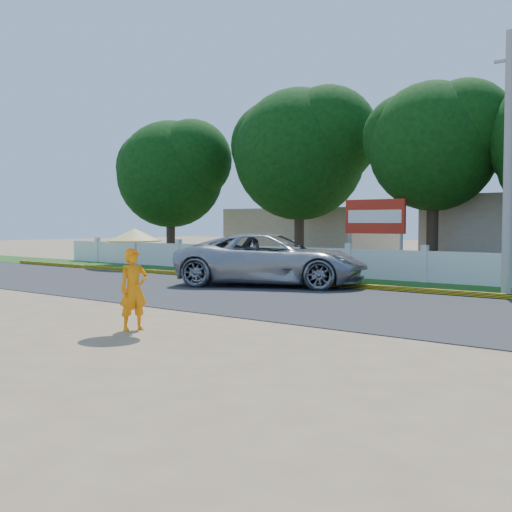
{
  "coord_description": "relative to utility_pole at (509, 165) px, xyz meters",
  "views": [
    {
      "loc": [
        9.26,
        -9.46,
        2.07
      ],
      "look_at": [
        0.0,
        2.0,
        1.3
      ],
      "focal_mm": 45.0,
      "sensor_mm": 36.0,
      "label": 1
    }
  ],
  "objects": [
    {
      "name": "ground",
      "position": [
        -3.48,
        -8.86,
        -3.67
      ],
      "size": [
        120.0,
        120.0,
        0.0
      ],
      "primitive_type": "plane",
      "color": "#9E8460",
      "rests_on": "ground"
    },
    {
      "name": "road",
      "position": [
        -3.48,
        -4.36,
        -3.66
      ],
      "size": [
        60.0,
        7.0,
        0.02
      ],
      "primitive_type": "cube",
      "color": "#38383A",
      "rests_on": "ground"
    },
    {
      "name": "grass_verge",
      "position": [
        -3.48,
        0.89,
        -3.66
      ],
      "size": [
        60.0,
        3.5,
        0.03
      ],
      "primitive_type": "cube",
      "color": "#2D601E",
      "rests_on": "ground"
    },
    {
      "name": "curb",
      "position": [
        -3.48,
        -0.81,
        -3.59
      ],
      "size": [
        40.0,
        0.18,
        0.16
      ],
      "primitive_type": "cube",
      "color": "yellow",
      "rests_on": "ground"
    },
    {
      "name": "fence",
      "position": [
        -3.48,
        2.34,
        -3.12
      ],
      "size": [
        40.0,
        0.1,
        1.1
      ],
      "primitive_type": "cube",
      "color": "silver",
      "rests_on": "ground"
    },
    {
      "name": "building_far",
      "position": [
        -13.48,
        10.14,
        -2.27
      ],
      "size": [
        8.0,
        5.0,
        2.8
      ],
      "primitive_type": "cube",
      "color": "#B7AD99",
      "rests_on": "ground"
    },
    {
      "name": "utility_pole",
      "position": [
        0.0,
        0.0,
        0.0
      ],
      "size": [
        0.28,
        0.28,
        7.35
      ],
      "primitive_type": "cylinder",
      "color": "#959592",
      "rests_on": "ground"
    },
    {
      "name": "vehicle",
      "position": [
        -6.96,
        -1.72,
        -2.81
      ],
      "size": [
        6.82,
        5.14,
        1.72
      ],
      "primitive_type": "imported",
      "rotation": [
        0.0,
        0.0,
        1.99
      ],
      "color": "#9C9FA4",
      "rests_on": "ground"
    },
    {
      "name": "monk_with_parasol",
      "position": [
        -3.72,
        -10.28,
        -2.4
      ],
      "size": [
        1.08,
        1.08,
        1.96
      ],
      "color": "orange",
      "rests_on": "ground"
    },
    {
      "name": "billboard",
      "position": [
        -6.0,
        3.43,
        -1.53
      ],
      "size": [
        2.5,
        0.13,
        2.95
      ],
      "color": "gray",
      "rests_on": "ground"
    }
  ]
}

